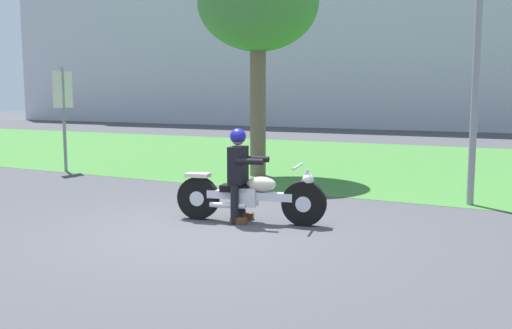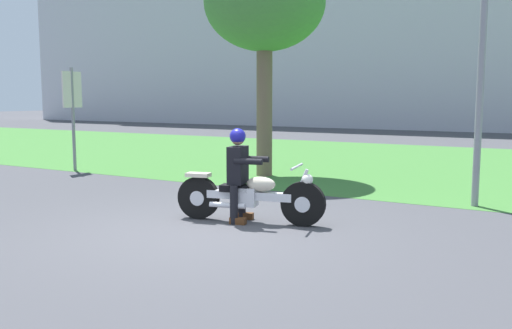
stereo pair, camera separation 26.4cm
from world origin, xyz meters
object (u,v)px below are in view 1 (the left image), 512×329
(motorcycle_lead, at_px, (250,196))
(sign_banner, at_px, (63,103))
(tree_roadside, at_px, (258,5))
(rider_lead, at_px, (239,167))

(motorcycle_lead, height_order, sign_banner, sign_banner)
(sign_banner, bearing_deg, tree_roadside, 19.07)
(rider_lead, xyz_separation_m, tree_roadside, (-2.04, 4.46, 3.16))
(tree_roadside, xyz_separation_m, sign_banner, (-4.64, -1.61, -2.25))
(motorcycle_lead, bearing_deg, tree_roadside, 104.03)
(motorcycle_lead, relative_size, tree_roadside, 0.44)
(tree_roadside, distance_m, sign_banner, 5.40)
(rider_lead, height_order, sign_banner, sign_banner)
(motorcycle_lead, distance_m, rider_lead, 0.46)
(rider_lead, relative_size, sign_banner, 0.54)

